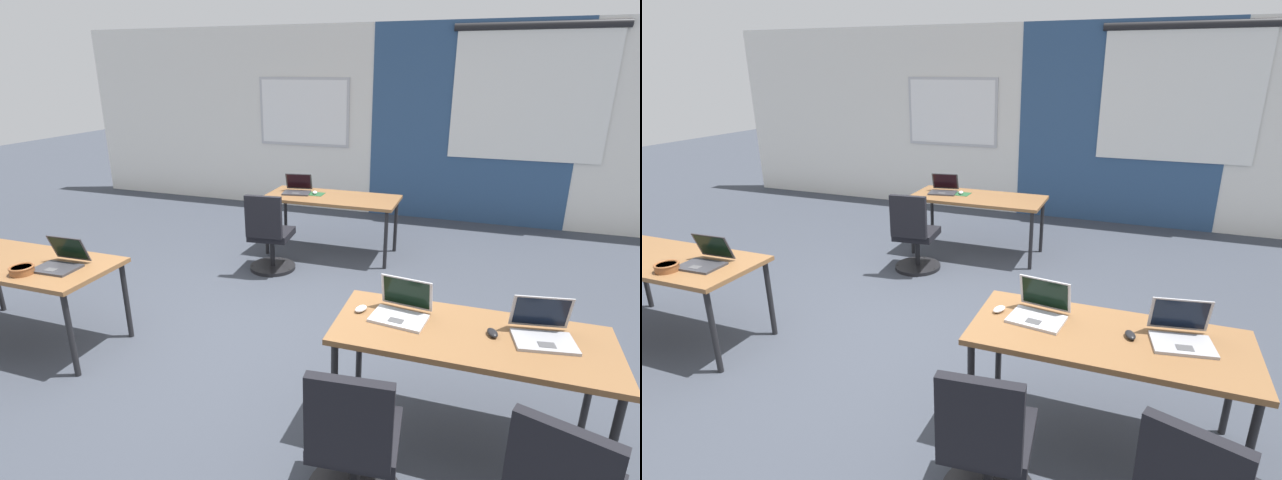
{
  "view_description": "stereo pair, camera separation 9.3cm",
  "coord_description": "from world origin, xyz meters",
  "views": [
    {
      "loc": [
        1.73,
        -3.27,
        2.19
      ],
      "look_at": [
        0.5,
        0.32,
        0.85
      ],
      "focal_mm": 27.43,
      "sensor_mm": 36.0,
      "label": 1
    },
    {
      "loc": [
        1.82,
        -3.23,
        2.19
      ],
      "look_at": [
        0.5,
        0.32,
        0.85
      ],
      "focal_mm": 27.43,
      "sensor_mm": 36.0,
      "label": 2
    }
  ],
  "objects": [
    {
      "name": "desk_far_center",
      "position": [
        0.0,
        2.2,
        0.66
      ],
      "size": [
        1.6,
        0.7,
        0.72
      ],
      "color": "brown",
      "rests_on": "ground"
    },
    {
      "name": "mouse_far_left",
      "position": [
        -0.23,
        2.25,
        0.74
      ],
      "size": [
        0.08,
        0.11,
        0.03
      ],
      "color": "silver",
      "rests_on": "mousepad_far_left"
    },
    {
      "name": "desk_near_left",
      "position": [
        -1.75,
        -0.6,
        0.66
      ],
      "size": [
        1.6,
        0.7,
        0.72
      ],
      "color": "brown",
      "rests_on": "ground"
    },
    {
      "name": "snack_bowl",
      "position": [
        -1.49,
        -0.79,
        0.76
      ],
      "size": [
        0.18,
        0.18,
        0.06
      ],
      "color": "brown",
      "rests_on": "desk_near_left"
    },
    {
      "name": "back_wall_assembly",
      "position": [
        0.04,
        4.2,
        1.41
      ],
      "size": [
        10.0,
        0.27,
        2.8
      ],
      "color": "silver",
      "rests_on": "ground"
    },
    {
      "name": "mouse_near_right_end",
      "position": [
        1.87,
        -0.58,
        0.74
      ],
      "size": [
        0.08,
        0.11,
        0.03
      ],
      "color": "black",
      "rests_on": "desk_near_right"
    },
    {
      "name": "laptop_near_right_inner",
      "position": [
        1.33,
        -0.53,
        0.77
      ],
      "size": [
        0.37,
        0.33,
        0.23
      ],
      "rotation": [
        0.0,
        0.0,
        -0.14
      ],
      "color": "#B7B7BC",
      "rests_on": "desk_near_right"
    },
    {
      "name": "chair_near_right_inner",
      "position": [
        1.26,
        -1.36,
        0.38
      ],
      "size": [
        0.52,
        0.56,
        0.92
      ],
      "rotation": [
        0.0,
        0.0,
        3.24
      ],
      "color": "black",
      "rests_on": "ground"
    },
    {
      "name": "mousepad_far_left",
      "position": [
        -0.23,
        2.25,
        0.72
      ],
      "size": [
        0.22,
        0.19,
        0.0
      ],
      "color": "#23512D",
      "rests_on": "desk_far_center"
    },
    {
      "name": "mouse_near_right_inner",
      "position": [
        1.07,
        -0.54,
        0.74
      ],
      "size": [
        0.09,
        0.11,
        0.03
      ],
      "color": "silver",
      "rests_on": "desk_near_right"
    },
    {
      "name": "laptop_near_left_inner",
      "position": [
        -1.32,
        -0.59,
        0.77
      ],
      "size": [
        0.34,
        0.32,
        0.23
      ],
      "rotation": [
        0.0,
        0.0,
        0.04
      ],
      "color": "#333338",
      "rests_on": "desk_near_left"
    },
    {
      "name": "desk_near_right",
      "position": [
        1.75,
        -0.6,
        0.66
      ],
      "size": [
        1.6,
        0.7,
        0.72
      ],
      "color": "brown",
      "rests_on": "ground"
    },
    {
      "name": "ground_plane",
      "position": [
        0.0,
        0.0,
        0.0
      ],
      "size": [
        24.0,
        24.0,
        0.0
      ],
      "color": "#383D47"
    },
    {
      "name": "chair_far_left",
      "position": [
        -0.47,
        1.41,
        0.38
      ],
      "size": [
        0.52,
        0.56,
        0.92
      ],
      "rotation": [
        0.0,
        0.0,
        3.24
      ],
      "color": "black",
      "rests_on": "ground"
    },
    {
      "name": "laptop_near_right_end",
      "position": [
        2.14,
        -0.53,
        0.77
      ],
      "size": [
        0.37,
        0.34,
        0.23
      ],
      "rotation": [
        0.0,
        0.0,
        0.17
      ],
      "color": "#9E9EA3",
      "rests_on": "desk_near_right"
    },
    {
      "name": "laptop_far_left",
      "position": [
        -0.46,
        2.24,
        0.77
      ],
      "size": [
        0.38,
        0.37,
        0.22
      ],
      "rotation": [
        0.0,
        0.0,
        0.17
      ],
      "color": "#333338",
      "rests_on": "desk_far_center"
    }
  ]
}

